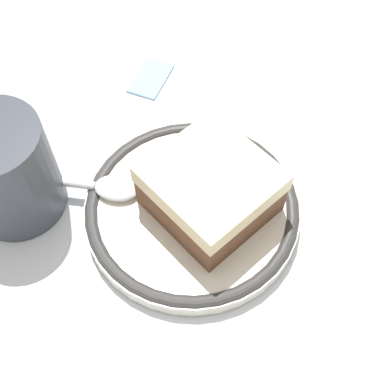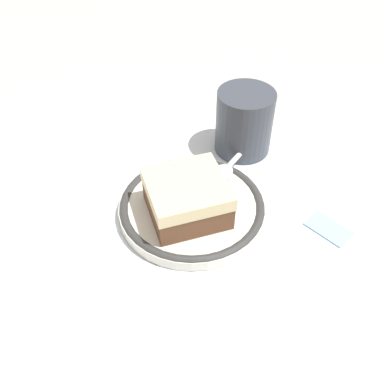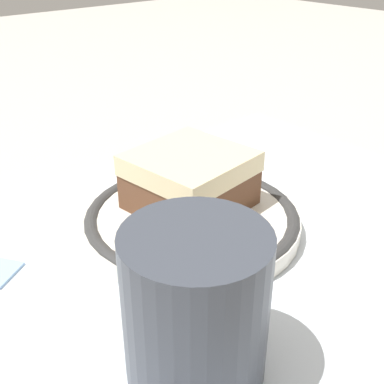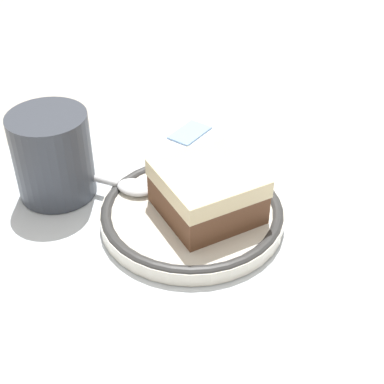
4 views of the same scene
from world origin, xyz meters
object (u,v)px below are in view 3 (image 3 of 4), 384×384
at_px(plate, 192,219).
at_px(spoon, 178,281).
at_px(cake_slice, 190,180).
at_px(cup, 195,314).

distance_m(plate, spoon, 0.09).
relative_size(cake_slice, cup, 1.09).
relative_size(plate, spoon, 1.46).
bearing_deg(cake_slice, cup, 50.16).
relative_size(spoon, cup, 1.36).
bearing_deg(spoon, cup, 60.44).
height_order(cake_slice, spoon, cake_slice).
xyz_separation_m(plate, cup, (0.09, 0.11, 0.03)).
bearing_deg(cup, plate, -130.35).
distance_m(plate, cup, 0.15).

